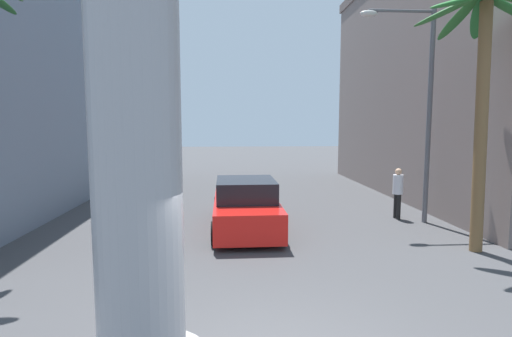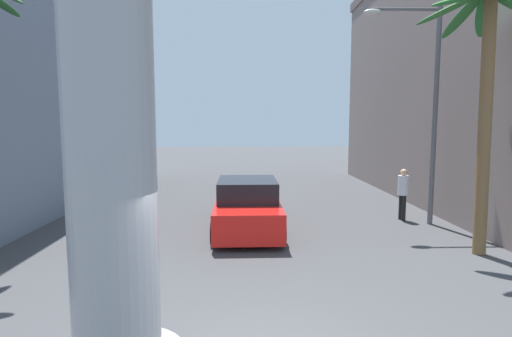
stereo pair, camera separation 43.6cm
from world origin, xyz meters
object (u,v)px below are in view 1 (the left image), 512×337
object	(u,v)px
palm_tree_near_right	(481,74)
street_lamp	(419,94)
car_lead	(245,206)
pedestrian_far_left	(136,174)
pedestrian_mid_right	(398,189)

from	to	relation	value
palm_tree_near_right	street_lamp	bearing A→B (deg)	93.72
car_lead	palm_tree_near_right	bearing A→B (deg)	-23.75
palm_tree_near_right	pedestrian_far_left	world-z (taller)	palm_tree_near_right
pedestrian_far_left	pedestrian_mid_right	bearing A→B (deg)	-28.01
pedestrian_far_left	pedestrian_mid_right	size ratio (longest dim) A/B	0.97
car_lead	palm_tree_near_right	size ratio (longest dim) A/B	0.82
pedestrian_far_left	car_lead	bearing A→B (deg)	-52.64
street_lamp	pedestrian_mid_right	bearing A→B (deg)	119.36
street_lamp	pedestrian_far_left	bearing A→B (deg)	150.32
street_lamp	pedestrian_mid_right	size ratio (longest dim) A/B	3.96
palm_tree_near_right	pedestrian_far_left	xyz separation A→B (m)	(-10.40, 8.66, -3.45)
pedestrian_mid_right	street_lamp	bearing A→B (deg)	-60.64
palm_tree_near_right	pedestrian_far_left	bearing A→B (deg)	140.21
car_lead	palm_tree_near_right	distance (m)	7.26
street_lamp	pedestrian_mid_right	world-z (taller)	street_lamp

